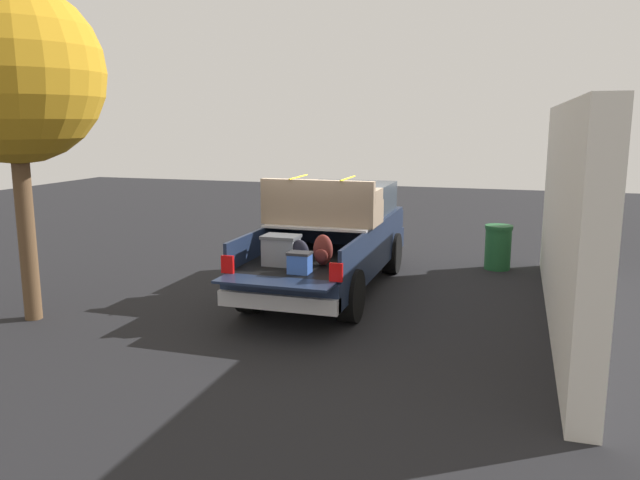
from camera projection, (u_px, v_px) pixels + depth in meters
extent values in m
plane|color=black|center=(329.00, 290.00, 12.18)|extent=(40.00, 40.00, 0.00)
cube|color=#162138|center=(329.00, 258.00, 12.06)|extent=(5.50, 1.92, 0.44)
cube|color=black|center=(310.00, 259.00, 10.89)|extent=(2.80, 1.80, 0.04)
cube|color=#162138|center=(260.00, 243.00, 11.12)|extent=(2.80, 0.06, 0.50)
cube|color=#162138|center=(362.00, 249.00, 10.58)|extent=(2.80, 0.06, 0.50)
cube|color=#162138|center=(332.00, 233.00, 12.14)|extent=(0.06, 1.80, 0.50)
cube|color=#162138|center=(274.00, 282.00, 9.32)|extent=(0.55, 1.80, 0.04)
cube|color=#B2B2B7|center=(323.00, 224.00, 11.53)|extent=(1.25, 1.92, 0.04)
cube|color=#162138|center=(348.00, 224.00, 13.24)|extent=(2.30, 1.92, 0.50)
cube|color=#2D3842|center=(347.00, 198.00, 13.05)|extent=(1.94, 1.76, 0.60)
cube|color=#162138|center=(363.00, 217.00, 14.52)|extent=(0.40, 1.82, 0.38)
cube|color=#B2B2B7|center=(278.00, 301.00, 9.53)|extent=(0.24, 1.92, 0.24)
cube|color=red|center=(228.00, 264.00, 9.79)|extent=(0.06, 0.20, 0.28)
cube|color=red|center=(336.00, 272.00, 9.28)|extent=(0.06, 0.20, 0.28)
cylinder|color=black|center=(314.00, 248.00, 14.00)|extent=(0.87, 0.30, 0.87)
cylinder|color=black|center=(392.00, 253.00, 13.48)|extent=(0.87, 0.30, 0.87)
cylinder|color=black|center=(251.00, 287.00, 10.72)|extent=(0.87, 0.30, 0.87)
cylinder|color=black|center=(351.00, 296.00, 10.20)|extent=(0.87, 0.30, 0.87)
cube|color=slate|center=(281.00, 252.00, 10.33)|extent=(0.40, 0.55, 0.45)
cube|color=#505359|center=(281.00, 237.00, 10.29)|extent=(0.44, 0.59, 0.05)
ellipsoid|color=black|center=(300.00, 254.00, 10.12)|extent=(0.20, 0.32, 0.46)
ellipsoid|color=black|center=(297.00, 259.00, 10.03)|extent=(0.09, 0.22, 0.20)
ellipsoid|color=maroon|center=(323.00, 250.00, 10.31)|extent=(0.20, 0.33, 0.51)
ellipsoid|color=maroon|center=(321.00, 256.00, 10.22)|extent=(0.09, 0.23, 0.23)
cube|color=#3359B2|center=(300.00, 264.00, 9.77)|extent=(0.26, 0.34, 0.30)
cube|color=#262628|center=(300.00, 253.00, 9.74)|extent=(0.28, 0.36, 0.04)
cube|color=#84705B|center=(323.00, 211.00, 11.49)|extent=(0.88, 2.08, 0.42)
cube|color=#84705B|center=(317.00, 191.00, 11.07)|extent=(0.16, 2.08, 0.40)
cube|color=#84705B|center=(276.00, 192.00, 11.75)|extent=(0.64, 0.20, 0.22)
cube|color=#84705B|center=(374.00, 196.00, 11.20)|extent=(0.64, 0.20, 0.22)
cube|color=yellow|center=(298.00, 177.00, 11.51)|extent=(0.98, 0.03, 0.02)
cube|color=yellow|center=(348.00, 178.00, 11.23)|extent=(0.98, 0.03, 0.02)
cube|color=silver|center=(567.00, 216.00, 9.97)|extent=(8.31, 0.36, 3.50)
cylinder|color=brown|center=(26.00, 226.00, 10.14)|extent=(0.28, 0.28, 3.12)
sphere|color=#B27F19|center=(12.00, 73.00, 9.70)|extent=(2.81, 2.81, 2.81)
cylinder|color=#1E592D|center=(498.00, 249.00, 13.85)|extent=(0.56, 0.56, 0.90)
cylinder|color=#1E592D|center=(499.00, 227.00, 13.76)|extent=(0.60, 0.60, 0.08)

